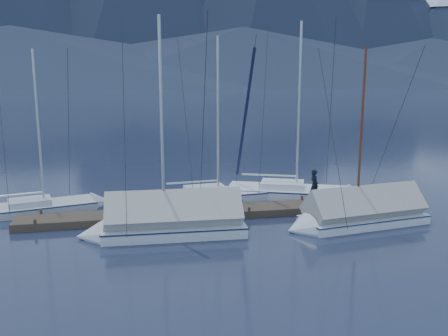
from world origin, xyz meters
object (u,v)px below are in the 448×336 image
Objects in this scene: sailboat_open_left at (54,207)px; sailboat_covered_near at (354,216)px; person at (314,185)px; sailboat_covered_far at (161,224)px; sailboat_open_right at (306,194)px; sailboat_open_mid at (227,196)px.

sailboat_open_left reaches higher than sailboat_covered_near.
sailboat_covered_near is at bearing -172.58° from person.
sailboat_covered_far reaches higher than sailboat_open_left.
sailboat_open_right reaches higher than sailboat_covered_near.
sailboat_open_right reaches higher than sailboat_open_mid.
sailboat_open_mid is 0.96× the size of sailboat_covered_far.
sailboat_open_mid is 5.89× the size of person.
sailboat_open_right is at bearing -0.41° from sailboat_open_left.
sailboat_covered_far is at bearing 104.46° from person.
sailboat_covered_far is (-7.85, -4.47, 0.28)m from sailboat_open_right.
sailboat_open_mid is 4.57m from person.
person is at bearing 102.00° from sailboat_covered_near.
sailboat_covered_far is at bearing -150.34° from sailboat_open_right.
sailboat_open_mid is 6.92m from sailboat_covered_near.
sailboat_open_left is 0.84× the size of sailboat_open_right.
sailboat_open_right is at bearing -15.16° from person.
sailboat_open_right is 6.42× the size of person.
sailboat_open_mid is at bearing 53.19° from person.
sailboat_open_mid is at bearing 173.07° from sailboat_open_right.
sailboat_open_right reaches higher than sailboat_open_left.
sailboat_covered_far is at bearing -44.05° from sailboat_open_left.
sailboat_open_right is 2.13m from person.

